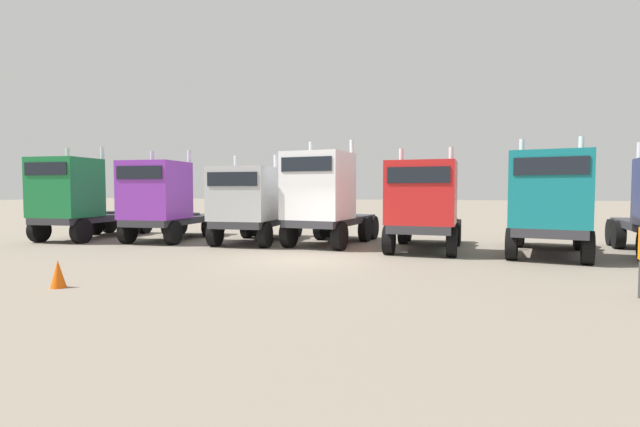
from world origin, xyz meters
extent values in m
plane|color=gray|center=(0.00, 0.00, 0.00)|extent=(200.00, 200.00, 0.00)
cube|color=#333338|center=(-12.10, 4.11, 0.98)|extent=(2.58, 6.04, 0.30)
cube|color=#197238|center=(-11.98, 2.27, 2.45)|extent=(2.54, 2.37, 2.65)
cube|color=black|center=(-11.91, 1.14, 3.25)|extent=(2.10, 0.17, 0.55)
cylinder|color=silver|center=(-11.11, 3.59, 2.75)|extent=(0.19, 0.19, 3.25)
cylinder|color=silver|center=(-13.01, 3.46, 2.75)|extent=(0.19, 0.19, 3.25)
cylinder|color=#333338|center=(-12.18, 5.41, 1.19)|extent=(1.17, 1.17, 0.12)
cylinder|color=black|center=(-10.85, 1.93, 0.54)|extent=(0.42, 1.10, 1.08)
cylinder|color=black|center=(-13.05, 1.79, 0.54)|extent=(0.42, 1.10, 1.08)
cylinder|color=black|center=(-11.09, 5.54, 0.54)|extent=(0.42, 1.10, 1.08)
cylinder|color=black|center=(-13.28, 5.40, 0.54)|extent=(0.42, 1.10, 1.08)
cylinder|color=black|center=(-11.16, 6.64, 0.54)|extent=(0.42, 1.10, 1.08)
cylinder|color=black|center=(-13.35, 6.49, 0.54)|extent=(0.42, 1.10, 1.08)
cube|color=#333338|center=(-7.91, 4.65, 0.92)|extent=(2.57, 5.85, 0.30)
cube|color=purple|center=(-7.79, 2.96, 2.33)|extent=(2.55, 2.49, 2.52)
cube|color=black|center=(-7.72, 1.78, 3.07)|extent=(2.10, 0.18, 0.55)
cylinder|color=silver|center=(-6.93, 4.34, 2.63)|extent=(0.19, 0.19, 3.12)
cylinder|color=silver|center=(-8.83, 4.21, 2.63)|extent=(0.19, 0.19, 3.12)
cylinder|color=#333338|center=(-7.99, 5.91, 1.13)|extent=(1.17, 1.17, 0.12)
cylinder|color=black|center=(-6.67, 2.57, 0.51)|extent=(0.42, 1.04, 1.02)
cylinder|color=black|center=(-8.86, 2.42, 0.51)|extent=(0.42, 1.04, 1.02)
cylinder|color=black|center=(-6.89, 5.98, 0.51)|extent=(0.42, 1.04, 1.02)
cylinder|color=black|center=(-9.09, 5.84, 0.51)|extent=(0.42, 1.04, 1.02)
cylinder|color=black|center=(-6.97, 7.08, 0.51)|extent=(0.42, 1.04, 1.02)
cylinder|color=black|center=(-9.16, 6.93, 0.51)|extent=(0.42, 1.04, 1.02)
cube|color=#333338|center=(-3.69, 4.84, 0.93)|extent=(2.48, 5.87, 0.30)
cube|color=#B7BABF|center=(-3.61, 3.15, 2.19)|extent=(2.51, 2.50, 2.22)
cube|color=black|center=(-3.55, 1.93, 2.77)|extent=(2.10, 0.14, 0.55)
cylinder|color=silver|center=(-2.73, 4.53, 2.49)|extent=(0.19, 0.19, 2.82)
cylinder|color=silver|center=(-4.63, 4.44, 2.49)|extent=(0.19, 0.19, 2.82)
cylinder|color=#333338|center=(-3.75, 6.11, 1.14)|extent=(1.15, 1.15, 0.12)
cylinder|color=black|center=(-2.49, 2.71, 0.51)|extent=(0.40, 1.05, 1.03)
cylinder|color=black|center=(-4.69, 2.60, 0.51)|extent=(0.40, 1.05, 1.03)
cylinder|color=black|center=(-2.66, 6.18, 0.51)|extent=(0.40, 1.05, 1.03)
cylinder|color=black|center=(-4.85, 6.07, 0.51)|extent=(0.40, 1.05, 1.03)
cylinder|color=black|center=(-2.71, 7.27, 0.51)|extent=(0.40, 1.05, 1.03)
cylinder|color=black|center=(-4.91, 7.17, 0.51)|extent=(0.40, 1.05, 1.03)
cube|color=#333338|center=(-0.23, 5.00, 1.02)|extent=(2.88, 5.83, 0.30)
cube|color=white|center=(-0.43, 3.41, 2.51)|extent=(2.68, 2.67, 2.69)
cube|color=black|center=(-0.58, 2.21, 3.33)|extent=(2.09, 0.30, 0.55)
cylinder|color=silver|center=(0.68, 4.63, 2.81)|extent=(0.20, 0.20, 3.29)
cylinder|color=silver|center=(-1.21, 4.87, 2.81)|extent=(0.20, 0.20, 3.29)
cylinder|color=#333338|center=(-0.08, 6.23, 1.23)|extent=(1.23, 1.23, 0.12)
cylinder|color=black|center=(0.60, 2.78, 0.56)|extent=(0.49, 1.15, 1.12)
cylinder|color=black|center=(-1.58, 3.06, 0.56)|extent=(0.49, 1.15, 1.12)
cylinder|color=black|center=(1.01, 6.06, 0.56)|extent=(0.49, 1.15, 1.12)
cylinder|color=black|center=(-1.17, 6.33, 0.56)|extent=(0.49, 1.15, 1.12)
cylinder|color=black|center=(1.15, 7.15, 0.56)|extent=(0.49, 1.15, 1.12)
cylinder|color=black|center=(-1.03, 7.43, 0.56)|extent=(0.49, 1.15, 1.12)
cube|color=#333338|center=(3.80, 4.33, 0.96)|extent=(2.48, 5.89, 0.30)
cube|color=red|center=(3.71, 2.59, 2.24)|extent=(2.51, 2.42, 2.27)
cube|color=black|center=(3.65, 1.42, 2.85)|extent=(2.10, 0.14, 0.55)
cylinder|color=silver|center=(4.72, 3.85, 2.54)|extent=(0.19, 0.19, 2.87)
cylinder|color=silver|center=(2.83, 3.94, 2.54)|extent=(0.19, 0.19, 2.87)
cylinder|color=#333338|center=(3.86, 5.60, 1.17)|extent=(1.15, 1.15, 0.12)
cylinder|color=black|center=(4.79, 2.09, 0.53)|extent=(0.40, 1.07, 1.06)
cylinder|color=black|center=(2.59, 2.19, 0.53)|extent=(0.40, 1.07, 1.06)
cylinder|color=black|center=(4.96, 5.57, 0.53)|extent=(0.40, 1.07, 1.06)
cylinder|color=black|center=(2.76, 5.68, 0.53)|extent=(0.40, 1.07, 1.06)
cylinder|color=black|center=(5.01, 6.67, 0.53)|extent=(0.40, 1.07, 1.06)
cylinder|color=black|center=(2.81, 6.78, 0.53)|extent=(0.40, 1.07, 1.06)
cube|color=#333338|center=(8.24, 4.16, 0.97)|extent=(3.30, 6.52, 0.30)
cube|color=#14727A|center=(7.89, 2.31, 2.36)|extent=(2.81, 2.86, 2.49)
cube|color=black|center=(7.66, 1.08, 3.08)|extent=(2.07, 0.42, 0.55)
cylinder|color=silver|center=(9.08, 3.49, 2.66)|extent=(0.21, 0.21, 3.09)
cylinder|color=silver|center=(7.21, 3.84, 2.66)|extent=(0.21, 0.21, 3.09)
cylinder|color=#333338|center=(8.49, 5.50, 1.18)|extent=(1.28, 1.28, 0.12)
cylinder|color=black|center=(8.88, 1.58, 0.54)|extent=(0.54, 1.12, 1.07)
cylinder|color=black|center=(6.71, 1.99, 0.54)|extent=(0.54, 1.12, 1.07)
cylinder|color=black|center=(9.60, 5.44, 0.54)|extent=(0.54, 1.12, 1.07)
cylinder|color=black|center=(7.43, 5.84, 0.54)|extent=(0.54, 1.12, 1.07)
cylinder|color=black|center=(9.80, 6.52, 0.54)|extent=(0.54, 1.12, 1.07)
cylinder|color=black|center=(7.64, 6.92, 0.54)|extent=(0.54, 1.12, 1.07)
cylinder|color=silver|center=(11.13, 4.30, 2.60)|extent=(0.20, 0.20, 2.85)
cylinder|color=black|center=(11.19, 6.36, 0.56)|extent=(0.47, 1.15, 1.12)
cylinder|color=black|center=(11.31, 7.45, 0.56)|extent=(0.47, 1.15, 1.12)
cone|color=#F2590C|center=(-4.27, -5.72, 0.33)|extent=(0.36, 0.36, 0.67)
camera|label=1|loc=(4.74, -14.40, 2.33)|focal=25.67mm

